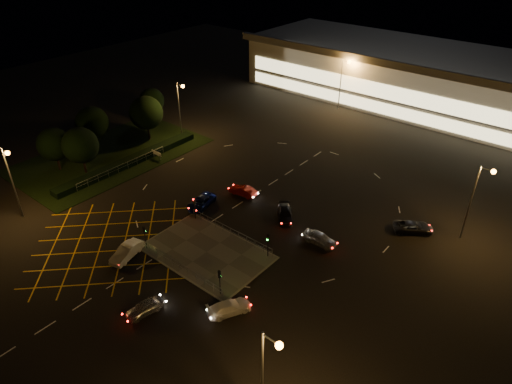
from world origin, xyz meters
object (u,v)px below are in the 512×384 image
Objects in this scene: car_left_blue at (201,202)px; car_east_grey at (413,227)px; car_far_dkgrey at (285,214)px; signal_sw at (145,233)px; signal_se at (220,278)px; signal_nw at (194,204)px; car_circ_red at (243,191)px; car_right_silver at (320,238)px; car_approach_white at (229,307)px; car_queue_white at (127,252)px; signal_ne at (268,241)px; car_near_silver at (144,308)px.

car_left_blue is 27.69m from car_east_grey.
car_far_dkgrey is at bearing 12.89° from car_left_blue.
signal_sw and signal_se have the same top height.
signal_nw is 0.77× the size of car_circ_red.
car_right_silver is at bearing 21.39° from signal_nw.
signal_nw reaches higher than car_approach_white.
car_right_silver reaches higher than car_east_grey.
car_left_blue is 17.18m from car_right_silver.
signal_nw reaches higher than car_left_blue.
signal_sw is 20.73m from car_right_silver.
car_far_dkgrey is at bearing 40.41° from signal_nw.
signal_sw is 14.51m from car_approach_white.
car_queue_white is at bearing 76.73° from signal_sw.
car_far_dkgrey is at bearing 76.70° from car_circ_red.
signal_sw reaches higher than car_queue_white.
car_circ_red is (0.86, 16.49, -1.69)m from signal_sw.
car_right_silver reaches higher than car_circ_red.
car_approach_white is at bearing 152.52° from signal_se.
car_approach_white is (2.35, -9.21, -1.72)m from signal_ne.
signal_se is at bearing -50.12° from car_left_blue.
car_far_dkgrey is 6.55m from car_right_silver.
signal_nw reaches higher than car_circ_red.
signal_sw reaches higher than car_circ_red.
car_queue_white is (-0.57, -10.39, -1.61)m from signal_nw.
car_approach_white is at bearing -48.72° from car_left_blue.
car_circ_red is at bearing -55.97° from signal_se.
car_circ_red is at bearing 54.86° from car_left_blue.
car_near_silver is at bearing 159.52° from car_right_silver.
car_near_silver is (-4.11, -6.61, -1.70)m from signal_se.
car_left_blue reaches higher than car_approach_white.
car_circ_red is 22.26m from car_approach_white.
car_far_dkgrey is (10.51, 4.89, -0.01)m from car_left_blue.
car_circ_red is (-14.38, 2.53, -0.06)m from car_right_silver.
car_approach_white is at bearing -112.45° from car_far_dkgrey.
car_near_silver is at bearing -61.61° from signal_nw.
signal_se is 1.00× the size of signal_ne.
car_near_silver is 8.41m from car_approach_white.
car_approach_white is (15.97, -11.89, -0.03)m from car_left_blue.
signal_ne is at bearing 24.94° from car_queue_white.
signal_nw reaches higher than car_east_grey.
car_east_grey is at bearing 73.76° from car_near_silver.
car_far_dkgrey is (8.89, 7.57, -1.70)m from signal_nw.
car_circ_red is at bearing 71.01° from car_queue_white.
signal_sw is at bearing -90.00° from signal_nw.
signal_se is at bearing -90.00° from signal_ne.
car_near_silver reaches higher than car_approach_white.
signal_nw is 1.00× the size of signal_ne.
car_far_dkgrey is (-3.11, 7.57, -1.70)m from signal_ne.
car_near_silver is at bearing 118.44° from car_east_grey.
car_left_blue and car_circ_red have the same top height.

